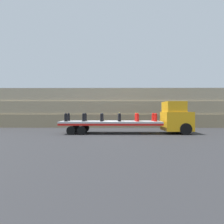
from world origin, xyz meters
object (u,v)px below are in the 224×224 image
Objects in this scene: truck_cab at (177,118)px; fire_hydrant_red_near_4 at (138,117)px; fire_hydrant_black_far_0 at (69,117)px; fire_hydrant_black_far_1 at (85,117)px; fire_hydrant_red_near_5 at (156,117)px; fire_hydrant_red_far_4 at (136,117)px; fire_hydrant_black_near_3 at (120,117)px; fire_hydrant_red_far_5 at (153,117)px; fire_hydrant_black_near_0 at (66,117)px; fire_hydrant_black_near_1 at (84,117)px; flatbed_trailer at (106,123)px; fire_hydrant_black_far_2 at (102,117)px; fire_hydrant_black_far_3 at (119,117)px; fire_hydrant_black_near_2 at (102,117)px.

truck_cab is 4.12m from fire_hydrant_red_near_4.
truck_cab reaches higher than fire_hydrant_black_far_0.
truck_cab is 3.89× the size of fire_hydrant_black_far_1.
fire_hydrant_red_near_5 is at bearing 0.00° from fire_hydrant_red_near_4.
truck_cab is 3.89× the size of fire_hydrant_red_far_4.
fire_hydrant_black_near_3 is 1.00× the size of fire_hydrant_red_far_5.
fire_hydrant_black_near_1 is at bearing 0.00° from fire_hydrant_black_near_0.
fire_hydrant_black_far_2 is (-0.40, 0.54, 0.62)m from flatbed_trailer.
truck_cab is 3.89× the size of fire_hydrant_black_near_0.
fire_hydrant_black_far_2 is 1.00× the size of fire_hydrant_red_far_4.
truck_cab is 9.46m from fire_hydrant_black_near_1.
fire_hydrant_black_far_0 and fire_hydrant_black_near_1 have the same top height.
fire_hydrant_black_far_1 and fire_hydrant_red_far_5 have the same top height.
fire_hydrant_red_near_4 is 1.00× the size of fire_hydrant_red_near_5.
fire_hydrant_black_near_3 is 1.00× the size of fire_hydrant_red_far_4.
flatbed_trailer is 12.13× the size of fire_hydrant_black_near_0.
fire_hydrant_black_far_0 is at bearing 173.08° from fire_hydrant_red_near_5.
truck_cab is at bearing 7.57° from fire_hydrant_red_near_4.
fire_hydrant_black_far_1 and fire_hydrant_red_near_5 have the same top height.
fire_hydrant_black_far_0 is 5.48m from fire_hydrant_black_near_3.
fire_hydrant_black_far_2 is 2.09m from fire_hydrant_black_near_3.
fire_hydrant_red_far_4 is at bearing 90.00° from fire_hydrant_red_near_4.
fire_hydrant_black_far_3 is 1.00× the size of fire_hydrant_red_far_5.
fire_hydrant_red_near_4 is at bearing -90.00° from fire_hydrant_red_far_4.
fire_hydrant_black_far_2 is at bearing 16.88° from fire_hydrant_black_near_0.
flatbed_trailer is at bearing 13.94° from fire_hydrant_black_near_1.
fire_hydrant_black_near_0 and fire_hydrant_red_far_4 have the same top height.
fire_hydrant_black_far_3 is (-5.87, 0.54, 0.06)m from truck_cab.
fire_hydrant_red_near_4 is at bearing 0.00° from fire_hydrant_black_near_1.
fire_hydrant_black_near_2 is 1.00× the size of fire_hydrant_black_far_3.
fire_hydrant_black_far_3 is (3.58, 1.09, 0.00)m from fire_hydrant_black_near_1.
fire_hydrant_black_far_0 is 5.37m from fire_hydrant_black_far_3.
fire_hydrant_red_far_5 is (7.16, 0.00, 0.00)m from fire_hydrant_black_far_1.
truck_cab reaches higher than fire_hydrant_red_near_5.
fire_hydrant_black_far_0 is 9.01m from fire_hydrant_red_near_5.
fire_hydrant_black_far_1 is (-9.45, 0.54, 0.06)m from truck_cab.
fire_hydrant_black_near_0 and fire_hydrant_black_near_2 have the same top height.
fire_hydrant_black_near_0 is at bearing -173.08° from fire_hydrant_red_far_5.
fire_hydrant_red_near_4 is at bearing -31.25° from fire_hydrant_black_far_3.
fire_hydrant_black_near_2 is (3.58, 0.00, 0.00)m from fire_hydrant_black_near_0.
fire_hydrant_red_far_5 is (4.97, 0.54, 0.62)m from flatbed_trailer.
flatbed_trailer is at bearing -53.78° from fire_hydrant_black_far_2.
fire_hydrant_black_near_3 is at bearing 0.00° from fire_hydrant_black_near_2.
fire_hydrant_black_near_2 is at bearing 180.00° from fire_hydrant_red_near_4.
truck_cab reaches higher than fire_hydrant_red_near_4.
truck_cab reaches higher than fire_hydrant_black_near_1.
fire_hydrant_black_near_2 is at bearing -90.00° from fire_hydrant_black_far_2.
truck_cab is 3.89× the size of fire_hydrant_red_far_5.
fire_hydrant_black_far_0 and fire_hydrant_black_near_2 have the same top height.
fire_hydrant_red_near_5 is at bearing -16.88° from fire_hydrant_black_far_3.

